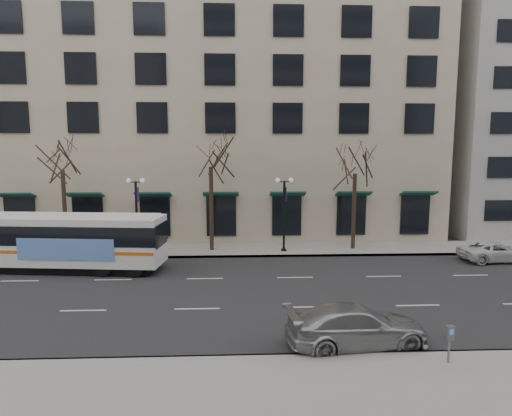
{
  "coord_description": "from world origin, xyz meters",
  "views": [
    {
      "loc": [
        1.84,
        -20.68,
        6.9
      ],
      "look_at": [
        2.8,
        1.68,
        4.0
      ],
      "focal_mm": 30.0,
      "sensor_mm": 36.0,
      "label": 1
    }
  ],
  "objects": [
    {
      "name": "white_pickup",
      "position": [
        18.3,
        5.37,
        0.63
      ],
      "size": [
        4.65,
        2.41,
        1.25
      ],
      "primitive_type": "imported",
      "rotation": [
        0.0,
        0.0,
        1.65
      ],
      "color": "silver",
      "rests_on": "ground"
    },
    {
      "name": "lamp_post_left",
      "position": [
        -4.99,
        8.2,
        2.94
      ],
      "size": [
        1.22,
        0.45,
        5.21
      ],
      "color": "black",
      "rests_on": "ground"
    },
    {
      "name": "building_hotel",
      "position": [
        -2.0,
        21.0,
        12.0
      ],
      "size": [
        40.0,
        20.0,
        24.0
      ],
      "primitive_type": "cube",
      "color": "tan",
      "rests_on": "ground"
    },
    {
      "name": "lamp_post_right",
      "position": [
        5.01,
        8.2,
        2.94
      ],
      "size": [
        1.22,
        0.45,
        5.21
      ],
      "color": "black",
      "rests_on": "ground"
    },
    {
      "name": "ground",
      "position": [
        0.0,
        0.0,
        0.0
      ],
      "size": [
        160.0,
        160.0,
        0.0
      ],
      "primitive_type": "plane",
      "color": "black",
      "rests_on": "ground"
    },
    {
      "name": "tree_far_left",
      "position": [
        -10.0,
        8.8,
        6.7
      ],
      "size": [
        3.6,
        3.6,
        8.34
      ],
      "color": "black",
      "rests_on": "ground"
    },
    {
      "name": "city_bus",
      "position": [
        -8.54,
        4.41,
        1.8
      ],
      "size": [
        12.39,
        3.93,
        3.3
      ],
      "rotation": [
        0.0,
        0.0,
        -0.11
      ],
      "color": "white",
      "rests_on": "ground"
    },
    {
      "name": "tree_far_right",
      "position": [
        10.0,
        8.8,
        6.42
      ],
      "size": [
        3.6,
        3.6,
        8.06
      ],
      "color": "black",
      "rests_on": "ground"
    },
    {
      "name": "sidewalk_far",
      "position": [
        5.0,
        9.0,
        0.07
      ],
      "size": [
        80.0,
        4.0,
        0.15
      ],
      "primitive_type": "cube",
      "color": "gray",
      "rests_on": "ground"
    },
    {
      "name": "tree_far_mid",
      "position": [
        0.0,
        8.8,
        6.91
      ],
      "size": [
        3.6,
        3.6,
        8.55
      ],
      "color": "black",
      "rests_on": "ground"
    },
    {
      "name": "silver_car",
      "position": [
        6.07,
        -6.2,
        0.74
      ],
      "size": [
        5.29,
        2.61,
        1.48
      ],
      "primitive_type": "imported",
      "rotation": [
        0.0,
        0.0,
        1.68
      ],
      "color": "#A8AAAF",
      "rests_on": "ground"
    },
    {
      "name": "pay_station",
      "position": [
        8.63,
        -7.85,
        1.05
      ],
      "size": [
        0.28,
        0.2,
        1.24
      ],
      "rotation": [
        0.0,
        0.0,
        0.1
      ],
      "color": "slate",
      "rests_on": "sidewalk_near"
    }
  ]
}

